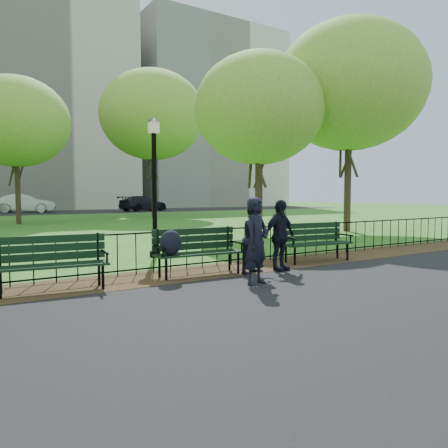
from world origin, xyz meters
TOP-DOWN VIEW (x-y plane):
  - ground at (0.00, 0.00)m, footprint 120.00×120.00m
  - asphalt_path at (0.00, -3.40)m, footprint 60.00×9.20m
  - dirt_strip at (0.00, 1.50)m, footprint 60.00×1.60m
  - far_street at (0.00, 35.00)m, footprint 70.00×9.00m
  - iron_fence at (0.00, 2.00)m, footprint 24.06×0.06m
  - apartment_mid at (2.00, 48.00)m, footprint 24.00×15.00m
  - apartment_east at (26.00, 48.00)m, footprint 20.00×15.00m
  - park_bench_main at (-1.04, 1.22)m, footprint 1.92×0.71m
  - park_bench_left_a at (-3.60, 1.34)m, footprint 1.92×0.79m
  - park_bench_right_a at (2.64, 1.29)m, footprint 1.92×0.78m
  - lamppost at (-0.40, 4.22)m, footprint 0.34×0.34m
  - tree_near_e at (5.84, 7.82)m, footprint 5.33×5.33m
  - tree_mid_e at (10.20, 6.96)m, footprint 6.67×6.67m
  - tree_far_c at (-1.67, 20.15)m, footprint 5.87×5.87m
  - tree_far_e at (7.86, 23.29)m, footprint 7.66×7.66m
  - person_left at (-0.26, -0.15)m, footprint 0.69×0.58m
  - person_mid at (0.39, 0.75)m, footprint 0.82×0.60m
  - person_right at (1.04, 0.74)m, footprint 0.97×0.53m
  - sedan_silver at (0.90, 35.48)m, footprint 5.29×3.21m
  - sedan_dark at (11.31, 33.70)m, footprint 5.43×3.43m

SIDE VIEW (x-z plane):
  - ground at x=0.00m, z-range 0.00..0.00m
  - asphalt_path at x=0.00m, z-range 0.00..0.01m
  - far_street at x=0.00m, z-range 0.00..0.01m
  - dirt_strip at x=0.00m, z-range 0.01..0.02m
  - iron_fence at x=0.00m, z-range 0.00..1.00m
  - park_bench_right_a at x=2.64m, z-range 0.08..1.14m
  - park_bench_left_a at x=-3.60m, z-range 0.08..1.14m
  - park_bench_main at x=-1.04m, z-range 0.14..1.21m
  - sedan_dark at x=11.31m, z-range 0.01..1.48m
  - person_mid at x=0.39m, z-range 0.01..1.52m
  - person_right at x=1.04m, z-range 0.01..1.58m
  - person_left at x=-0.26m, z-range 0.01..1.64m
  - sedan_silver at x=0.90m, z-range 0.01..1.66m
  - lamppost at x=-0.40m, z-range 0.17..3.90m
  - tree_near_e at x=5.84m, z-range 1.44..8.88m
  - tree_far_c at x=-1.67m, z-range 1.59..9.76m
  - tree_mid_e at x=10.20m, z-range 1.81..11.11m
  - tree_far_e at x=7.86m, z-range 2.08..12.76m
  - apartment_east at x=26.00m, z-range 0.00..24.00m
  - apartment_mid at x=2.00m, z-range 0.00..30.00m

